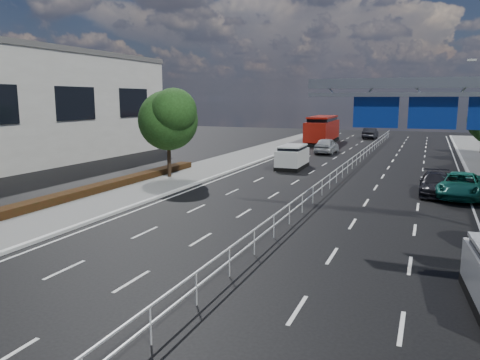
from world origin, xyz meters
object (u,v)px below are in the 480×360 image
(near_car_dark, at_px, (370,133))
(parked_car_teal, at_px, (460,185))
(near_car_silver, at_px, (327,146))
(overhead_gantry, at_px, (451,106))
(parked_car_dark, at_px, (436,184))
(red_bus, at_px, (322,129))
(white_minivan, at_px, (292,157))

(near_car_dark, bearing_deg, parked_car_teal, 106.21)
(near_car_silver, height_order, parked_car_teal, near_car_silver)
(overhead_gantry, height_order, parked_car_dark, overhead_gantry)
(near_car_silver, distance_m, near_car_dark, 21.71)
(near_car_silver, xyz_separation_m, parked_car_dark, (10.99, -19.94, -0.16))
(red_bus, height_order, near_car_dark, red_bus)
(near_car_silver, bearing_deg, red_bus, -74.61)
(overhead_gantry, distance_m, red_bus, 43.07)
(parked_car_teal, height_order, parked_car_dark, parked_car_teal)
(red_bus, bearing_deg, overhead_gantry, -73.06)
(near_car_silver, distance_m, parked_car_teal, 23.71)
(overhead_gantry, relative_size, parked_car_teal, 1.92)
(parked_car_dark, bearing_deg, near_car_silver, 118.66)
(overhead_gantry, distance_m, white_minivan, 20.61)
(parked_car_dark, bearing_deg, red_bus, 113.73)
(overhead_gantry, height_order, parked_car_teal, overhead_gantry)
(red_bus, distance_m, parked_car_dark, 34.52)
(red_bus, bearing_deg, near_car_dark, 60.40)
(near_car_silver, relative_size, parked_car_dark, 1.05)
(white_minivan, xyz_separation_m, near_car_dark, (2.49, 34.09, -0.18))
(overhead_gantry, distance_m, parked_car_dark, 10.21)
(near_car_dark, bearing_deg, white_minivan, 88.27)
(red_bus, relative_size, parked_car_dark, 2.58)
(white_minivan, height_order, parked_car_teal, white_minivan)
(white_minivan, distance_m, parked_car_teal, 14.90)
(white_minivan, relative_size, parked_car_teal, 0.88)
(near_car_silver, bearing_deg, overhead_gantry, 112.10)
(red_bus, height_order, near_car_silver, red_bus)
(red_bus, bearing_deg, parked_car_dark, -68.50)
(near_car_silver, height_order, near_car_dark, near_car_silver)
(near_car_silver, bearing_deg, white_minivan, 89.21)
(red_bus, bearing_deg, near_car_silver, -77.90)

